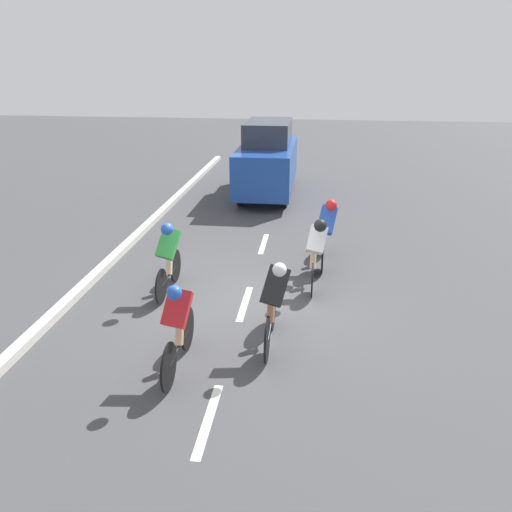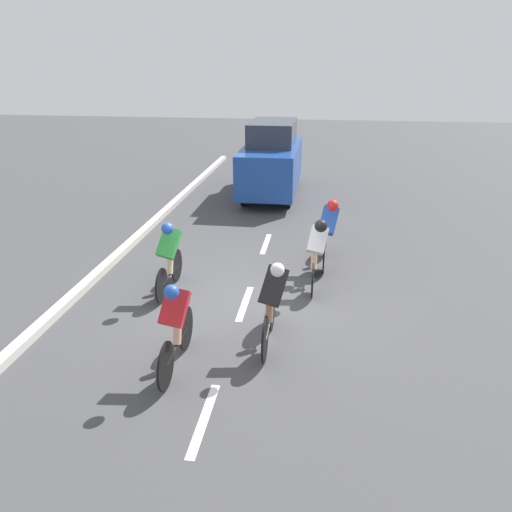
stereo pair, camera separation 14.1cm
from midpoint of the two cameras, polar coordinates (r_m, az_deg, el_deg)
name	(u,v)px [view 1 (the left image)]	position (r m, az deg, el deg)	size (l,w,h in m)	color
ground_plane	(245,304)	(9.19, -1.75, -5.52)	(60.00, 60.00, 0.00)	#424244
lane_stripe_near	(208,420)	(6.58, -6.13, -18.09)	(0.12, 1.40, 0.01)	white
lane_stripe_mid	(245,303)	(9.21, -1.73, -5.43)	(0.12, 1.40, 0.01)	white
lane_stripe_far	(264,244)	(12.12, 0.54, 1.42)	(0.12, 1.40, 0.01)	white
curb	(79,291)	(10.14, -19.96, -3.76)	(0.20, 27.73, 0.14)	#B7B2A8
cyclist_blue	(326,229)	(10.68, 7.60, 3.04)	(0.44, 1.64, 1.54)	black
cyclist_red	(178,324)	(7.10, -9.51, -7.66)	(0.41, 1.71, 1.46)	black
cyclist_black	(273,301)	(7.57, 1.46, -5.18)	(0.46, 1.67, 1.51)	black
cyclist_green	(168,255)	(9.44, -10.40, 0.12)	(0.44, 1.63, 1.49)	black
cyclist_white	(316,250)	(9.61, 6.41, 0.73)	(0.42, 1.66, 1.47)	black
support_car	(267,159)	(16.38, 1.07, 10.97)	(1.70, 4.47, 2.35)	black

